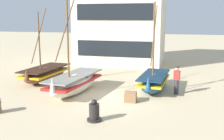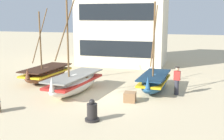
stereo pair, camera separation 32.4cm
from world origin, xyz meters
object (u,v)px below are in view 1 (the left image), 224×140
(fishing_boat_near_left, at_px, (154,81))
(fishing_boat_centre_large, at_px, (45,74))
(fishing_boat_far_right, at_px, (74,83))
(capstan_winch, at_px, (94,112))
(harbor_building_main, at_px, (121,12))
(fisherman_by_hull, at_px, (177,81))
(cargo_crate, at_px, (131,97))

(fishing_boat_near_left, relative_size, fishing_boat_centre_large, 1.05)
(fishing_boat_near_left, relative_size, fishing_boat_far_right, 0.86)
(fishing_boat_centre_large, relative_size, capstan_winch, 5.19)
(fishing_boat_near_left, height_order, harbor_building_main, harbor_building_main)
(fishing_boat_centre_large, distance_m, harbor_building_main, 10.49)
(fisherman_by_hull, relative_size, cargo_crate, 2.67)
(fishing_boat_centre_large, xyz_separation_m, fishing_boat_far_right, (3.23, -2.37, 0.08))
(fishing_boat_centre_large, bearing_deg, capstan_winch, -47.22)
(fishing_boat_far_right, distance_m, cargo_crate, 3.71)
(fisherman_by_hull, bearing_deg, fishing_boat_far_right, -167.13)
(fishing_boat_near_left, height_order, fishing_boat_centre_large, fishing_boat_near_left)
(fishing_boat_far_right, xyz_separation_m, fisherman_by_hull, (5.96, 1.36, 0.20))
(cargo_crate, relative_size, harbor_building_main, 0.06)
(cargo_crate, xyz_separation_m, harbor_building_main, (-3.37, 12.00, 4.70))
(harbor_building_main, bearing_deg, cargo_crate, -74.29)
(fishing_boat_centre_large, xyz_separation_m, harbor_building_main, (3.47, 8.86, 4.40))
(cargo_crate, bearing_deg, capstan_winch, -107.68)
(fishing_boat_near_left, bearing_deg, cargo_crate, -110.04)
(harbor_building_main, bearing_deg, fishing_boat_far_right, -91.22)
(fisherman_by_hull, bearing_deg, fishing_boat_near_left, 160.45)
(capstan_winch, bearing_deg, fisherman_by_hull, 57.64)
(cargo_crate, bearing_deg, fishing_boat_near_left, 69.96)
(fishing_boat_far_right, height_order, capstan_winch, fishing_boat_far_right)
(fishing_boat_centre_large, distance_m, fishing_boat_far_right, 4.00)
(fishing_boat_far_right, relative_size, cargo_crate, 9.99)
(fisherman_by_hull, height_order, cargo_crate, fisherman_by_hull)
(fishing_boat_far_right, bearing_deg, fisherman_by_hull, 12.87)
(cargo_crate, bearing_deg, fishing_boat_centre_large, 155.37)
(fishing_boat_centre_large, bearing_deg, cargo_crate, -24.63)
(fishing_boat_centre_large, relative_size, fisherman_by_hull, 3.06)
(fisherman_by_hull, height_order, capstan_winch, fisherman_by_hull)
(fishing_boat_centre_large, xyz_separation_m, cargo_crate, (6.84, -3.14, -0.30))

